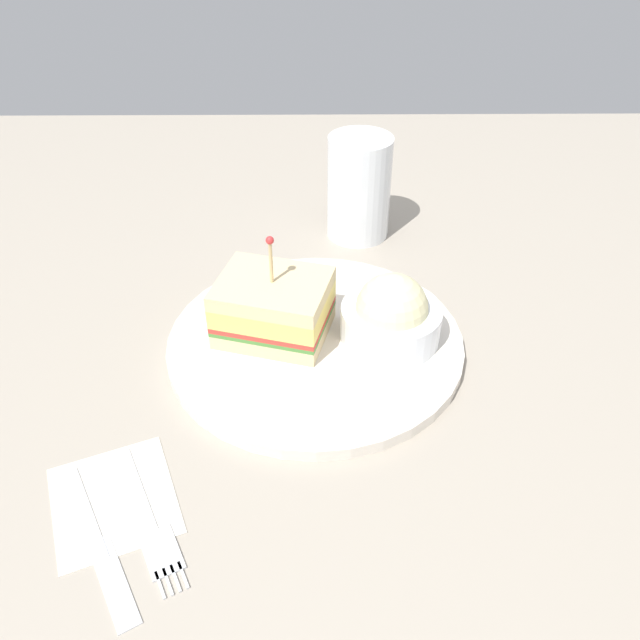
{
  "coord_description": "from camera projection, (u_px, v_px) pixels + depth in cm",
  "views": [
    {
      "loc": [
        -44.36,
        0.41,
        37.89
      ],
      "look_at": [
        0.0,
        0.0,
        3.13
      ],
      "focal_mm": 36.16,
      "sensor_mm": 36.0,
      "label": 1
    }
  ],
  "objects": [
    {
      "name": "ground_plane",
      "position": [
        320.0,
        356.0,
        0.59
      ],
      "size": [
        115.57,
        115.57,
        2.0
      ],
      "primitive_type": "cube",
      "color": "#9E9384"
    },
    {
      "name": "plate",
      "position": [
        320.0,
        342.0,
        0.58
      ],
      "size": [
        26.37,
        26.37,
        1.13
      ],
      "primitive_type": "cylinder",
      "color": "silver",
      "rests_on": "ground_plane"
    },
    {
      "name": "sandwich_half_center",
      "position": [
        278.0,
        307.0,
        0.57
      ],
      "size": [
        9.83,
        11.11,
        9.91
      ],
      "color": "beige",
      "rests_on": "plate"
    },
    {
      "name": "coleslaw_bowl",
      "position": [
        396.0,
        317.0,
        0.56
      ],
      "size": [
        8.82,
        8.82,
        6.35
      ],
      "color": "white",
      "rests_on": "plate"
    },
    {
      "name": "drink_glass",
      "position": [
        363.0,
        191.0,
        0.71
      ],
      "size": [
        6.98,
        6.98,
        11.45
      ],
      "color": "silver",
      "rests_on": "ground_plane"
    },
    {
      "name": "napkin",
      "position": [
        120.0,
        500.0,
        0.45
      ],
      "size": [
        11.63,
        11.13,
        0.15
      ],
      "primitive_type": "cube",
      "rotation": [
        0.0,
        0.0,
        9.82
      ],
      "color": "beige",
      "rests_on": "ground_plane"
    },
    {
      "name": "fork",
      "position": [
        160.0,
        531.0,
        0.43
      ],
      "size": [
        11.97,
        6.82,
        0.35
      ],
      "color": "silver",
      "rests_on": "ground_plane"
    },
    {
      "name": "knife",
      "position": [
        108.0,
        550.0,
        0.42
      ],
      "size": [
        12.38,
        7.8,
        0.35
      ],
      "color": "silver",
      "rests_on": "ground_plane"
    }
  ]
}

